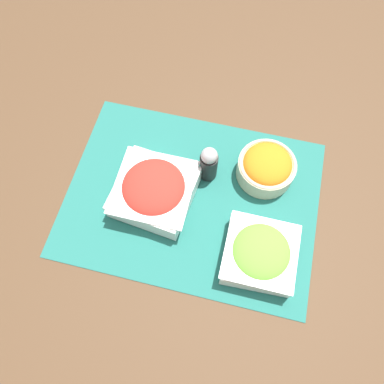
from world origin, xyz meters
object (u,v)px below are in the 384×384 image
Objects in this scene: carrot_bowl at (266,167)px; lettuce_bowl at (260,253)px; tomato_bowl at (154,190)px; pepper_shaker at (209,163)px.

lettuce_bowl is at bearing -84.67° from carrot_bowl.
carrot_bowl is 0.72× the size of tomato_bowl.
tomato_bowl is at bearing -153.39° from carrot_bowl.
carrot_bowl is 1.28× the size of pepper_shaker.
lettuce_bowl is at bearing -49.34° from pepper_shaker.
tomato_bowl is 1.78× the size of pepper_shaker.
lettuce_bowl is (0.26, -0.09, -0.00)m from tomato_bowl.
lettuce_bowl is 1.46× the size of pepper_shaker.
carrot_bowl is at bearing 95.33° from lettuce_bowl.
tomato_bowl reaches higher than carrot_bowl.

